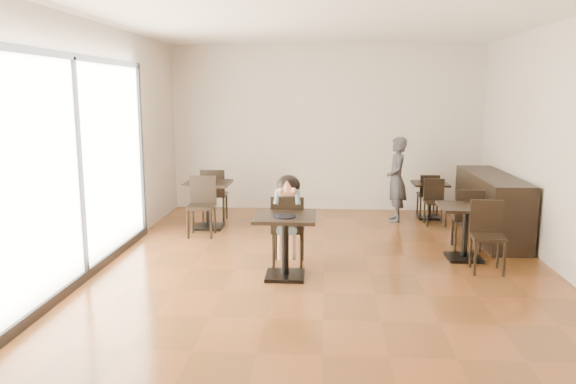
# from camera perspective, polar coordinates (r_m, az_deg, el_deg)

# --- Properties ---
(floor) EXTENTS (6.00, 8.00, 0.01)m
(floor) POSITION_cam_1_polar(r_m,az_deg,el_deg) (7.35, 3.68, -8.10)
(floor) COLOR brown
(floor) RESTS_ON ground
(ceiling) EXTENTS (6.00, 8.00, 0.01)m
(ceiling) POSITION_cam_1_polar(r_m,az_deg,el_deg) (7.04, 3.98, 17.49)
(ceiling) COLOR white
(ceiling) RESTS_ON floor
(wall_back) EXTENTS (6.00, 0.01, 3.20)m
(wall_back) POSITION_cam_1_polar(r_m,az_deg,el_deg) (11.00, 3.88, 6.47)
(wall_back) COLOR beige
(wall_back) RESTS_ON floor
(wall_front) EXTENTS (6.00, 0.01, 3.20)m
(wall_front) POSITION_cam_1_polar(r_m,az_deg,el_deg) (3.06, 3.64, -2.99)
(wall_front) COLOR beige
(wall_front) RESTS_ON floor
(wall_left) EXTENTS (0.01, 8.00, 3.20)m
(wall_left) POSITION_cam_1_polar(r_m,az_deg,el_deg) (7.63, -19.38, 4.33)
(wall_left) COLOR beige
(wall_left) RESTS_ON floor
(wall_right) EXTENTS (0.01, 8.00, 3.20)m
(wall_right) POSITION_cam_1_polar(r_m,az_deg,el_deg) (7.63, 27.04, 3.79)
(wall_right) COLOR beige
(wall_right) RESTS_ON floor
(storefront_window) EXTENTS (0.04, 4.50, 2.60)m
(storefront_window) POSITION_cam_1_polar(r_m,az_deg,el_deg) (7.19, -20.63, 2.32)
(storefront_window) COLOR white
(storefront_window) RESTS_ON floor
(child_table) EXTENTS (0.75, 0.75, 0.80)m
(child_table) POSITION_cam_1_polar(r_m,az_deg,el_deg) (7.01, -0.28, -5.56)
(child_table) COLOR black
(child_table) RESTS_ON floor
(child_chair) EXTENTS (0.43, 0.43, 0.96)m
(child_chair) POSITION_cam_1_polar(r_m,az_deg,el_deg) (7.52, 0.03, -3.84)
(child_chair) COLOR black
(child_chair) RESTS_ON floor
(child) EXTENTS (0.43, 0.60, 1.21)m
(child) POSITION_cam_1_polar(r_m,az_deg,el_deg) (7.50, 0.03, -2.92)
(child) COLOR slate
(child) RESTS_ON child_chair
(plate) EXTENTS (0.27, 0.27, 0.02)m
(plate) POSITION_cam_1_polar(r_m,az_deg,el_deg) (6.82, -0.34, -2.49)
(plate) COLOR black
(plate) RESTS_ON child_table
(pizza_slice) EXTENTS (0.28, 0.22, 0.06)m
(pizza_slice) POSITION_cam_1_polar(r_m,az_deg,el_deg) (7.22, -0.08, 0.16)
(pizza_slice) COLOR #DBAE7C
(pizza_slice) RESTS_ON child
(adult_patron) EXTENTS (0.37, 0.56, 1.51)m
(adult_patron) POSITION_cam_1_polar(r_m,az_deg,el_deg) (10.17, 10.97, 1.24)
(adult_patron) COLOR #3E3D43
(adult_patron) RESTS_ON floor
(cafe_table_mid) EXTENTS (0.77, 0.77, 0.76)m
(cafe_table_mid) POSITION_cam_1_polar(r_m,az_deg,el_deg) (8.15, 17.54, -3.95)
(cafe_table_mid) COLOR black
(cafe_table_mid) RESTS_ON floor
(cafe_table_left) EXTENTS (0.77, 0.77, 0.79)m
(cafe_table_left) POSITION_cam_1_polar(r_m,az_deg,el_deg) (9.65, -8.09, -1.33)
(cafe_table_left) COLOR black
(cafe_table_left) RESTS_ON floor
(cafe_table_back) EXTENTS (0.64, 0.64, 0.66)m
(cafe_table_back) POSITION_cam_1_polar(r_m,az_deg,el_deg) (10.63, 14.18, -0.84)
(cafe_table_back) COLOR black
(cafe_table_back) RESTS_ON floor
(chair_mid_a) EXTENTS (0.44, 0.44, 0.91)m
(chair_mid_a) POSITION_cam_1_polar(r_m,az_deg,el_deg) (8.69, 17.72, -2.58)
(chair_mid_a) COLOR black
(chair_mid_a) RESTS_ON floor
(chair_mid_b) EXTENTS (0.44, 0.44, 0.91)m
(chair_mid_b) POSITION_cam_1_polar(r_m,az_deg,el_deg) (7.66, 19.65, -4.37)
(chair_mid_b) COLOR black
(chair_mid_b) RESTS_ON floor
(chair_left_a) EXTENTS (0.44, 0.44, 0.96)m
(chair_left_a) POSITION_cam_1_polar(r_m,az_deg,el_deg) (10.16, -7.46, -0.27)
(chair_left_a) COLOR black
(chair_left_a) RESTS_ON floor
(chair_left_b) EXTENTS (0.44, 0.44, 0.96)m
(chair_left_b) POSITION_cam_1_polar(r_m,az_deg,el_deg) (9.10, -8.81, -1.51)
(chair_left_b) COLOR black
(chair_left_b) RESTS_ON floor
(chair_back_a) EXTENTS (0.37, 0.37, 0.80)m
(chair_back_a) POSITION_cam_1_polar(r_m,az_deg,el_deg) (10.82, 14.00, -0.28)
(chair_back_a) COLOR black
(chair_back_a) RESTS_ON floor
(chair_back_b) EXTENTS (0.37, 0.37, 0.80)m
(chair_back_b) POSITION_cam_1_polar(r_m,az_deg,el_deg) (10.09, 14.74, -1.06)
(chair_back_b) COLOR black
(chair_back_b) RESTS_ON floor
(service_counter) EXTENTS (0.60, 2.40, 1.00)m
(service_counter) POSITION_cam_1_polar(r_m,az_deg,el_deg) (9.53, 19.92, -1.35)
(service_counter) COLOR black
(service_counter) RESTS_ON floor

